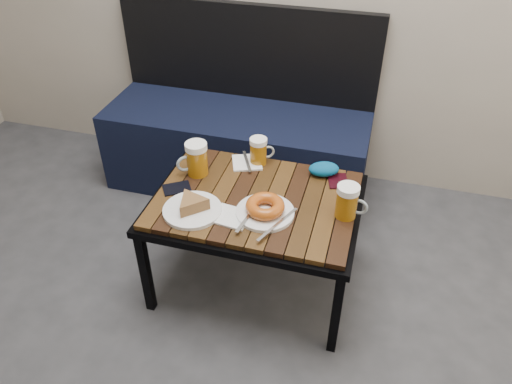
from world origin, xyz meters
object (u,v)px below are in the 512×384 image
(cafe_table, at_px, (256,206))
(beer_mug_right, at_px, (348,201))
(plate_bagel, at_px, (265,209))
(passport_burgundy, at_px, (338,181))
(beer_mug_centre, at_px, (259,151))
(bench, at_px, (238,140))
(passport_navy, at_px, (177,188))
(knit_pouch, at_px, (324,169))
(plate_pie, at_px, (192,206))
(beer_mug_left, at_px, (196,159))

(cafe_table, height_order, beer_mug_right, beer_mug_right)
(plate_bagel, height_order, passport_burgundy, plate_bagel)
(beer_mug_centre, bearing_deg, passport_burgundy, -36.16)
(bench, relative_size, beer_mug_centre, 11.45)
(bench, relative_size, passport_navy, 12.60)
(beer_mug_centre, xyz_separation_m, knit_pouch, (0.29, -0.01, -0.03))
(beer_mug_right, bearing_deg, bench, 138.75)
(cafe_table, distance_m, plate_pie, 0.27)
(cafe_table, relative_size, plate_pie, 3.66)
(beer_mug_left, bearing_deg, beer_mug_centre, 178.10)
(beer_mug_right, distance_m, plate_pie, 0.59)
(beer_mug_right, relative_size, plate_pie, 0.60)
(passport_navy, bearing_deg, beer_mug_left, 128.52)
(cafe_table, xyz_separation_m, beer_mug_left, (-0.29, 0.10, 0.12))
(passport_navy, bearing_deg, plate_pie, 10.96)
(beer_mug_left, bearing_deg, passport_navy, 36.54)
(bench, height_order, cafe_table, bench)
(cafe_table, xyz_separation_m, beer_mug_right, (0.36, -0.02, 0.11))
(bench, bearing_deg, passport_navy, -92.15)
(beer_mug_left, relative_size, plate_bagel, 0.51)
(beer_mug_right, bearing_deg, passport_navy, -172.28)
(cafe_table, distance_m, passport_burgundy, 0.36)
(bench, height_order, beer_mug_right, bench)
(cafe_table, relative_size, plate_bagel, 2.90)
(bench, xyz_separation_m, cafe_table, (0.30, -0.72, 0.16))
(beer_mug_left, xyz_separation_m, plate_bagel, (0.35, -0.19, -0.05))
(beer_mug_centre, height_order, passport_navy, beer_mug_centre)
(passport_burgundy, bearing_deg, beer_mug_right, -89.22)
(bench, xyz_separation_m, passport_navy, (-0.03, -0.75, 0.20))
(beer_mug_centre, relative_size, passport_burgundy, 1.10)
(plate_pie, bearing_deg, beer_mug_centre, 68.39)
(beer_mug_centre, bearing_deg, plate_pie, -140.15)
(beer_mug_left, distance_m, beer_mug_right, 0.66)
(bench, xyz_separation_m, knit_pouch, (0.54, -0.48, 0.23))
(plate_bagel, distance_m, passport_navy, 0.40)
(plate_pie, bearing_deg, plate_bagel, 12.57)
(bench, xyz_separation_m, beer_mug_right, (0.67, -0.73, 0.27))
(beer_mug_left, distance_m, passport_navy, 0.15)
(bench, distance_m, passport_burgundy, 0.82)
(beer_mug_centre, xyz_separation_m, plate_bagel, (0.12, -0.34, -0.04))
(plate_pie, height_order, knit_pouch, plate_pie)
(bench, bearing_deg, plate_bagel, -65.71)
(plate_pie, height_order, passport_navy, plate_pie)
(bench, relative_size, plate_bagel, 4.83)
(plate_pie, distance_m, knit_pouch, 0.59)
(plate_pie, xyz_separation_m, knit_pouch, (0.45, 0.38, 0.00))
(passport_navy, relative_size, passport_burgundy, 1.00)
(cafe_table, bearing_deg, plate_pie, -144.57)
(cafe_table, distance_m, plate_bagel, 0.13)
(passport_navy, bearing_deg, beer_mug_right, 58.30)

